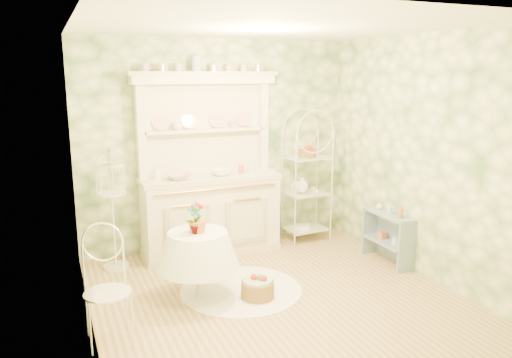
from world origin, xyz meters
name	(u,v)px	position (x,y,z in m)	size (l,w,h in m)	color
floor	(275,296)	(0.00, 0.00, 0.00)	(3.60, 3.60, 0.00)	tan
ceiling	(277,26)	(0.00, 0.00, 2.70)	(3.60, 3.60, 0.00)	white
wall_left	(83,185)	(-1.80, 0.00, 1.35)	(3.60, 3.60, 0.00)	#F7F5C5
wall_right	(421,157)	(1.80, 0.00, 1.35)	(3.60, 3.60, 0.00)	#F7F5C5
wall_back	(217,145)	(0.00, 1.80, 1.35)	(3.60, 3.60, 0.00)	#F7F5C5
wall_front	(392,217)	(0.00, -1.80, 1.35)	(3.60, 3.60, 0.00)	#F7F5C5
kitchen_dresser	(210,165)	(-0.20, 1.52, 1.15)	(1.87, 0.61, 2.29)	white
bakers_rack	(307,175)	(1.17, 1.50, 0.90)	(0.56, 0.40, 1.81)	white
side_shelf	(388,238)	(1.68, 0.34, 0.30)	(0.26, 0.71, 0.61)	#7E98AD
round_table	(198,267)	(-0.74, 0.26, 0.35)	(0.63, 0.63, 0.69)	white
cafe_chair	(108,297)	(-1.68, -0.25, 0.41)	(0.37, 0.37, 0.82)	white
birdcage_stand	(113,207)	(-1.41, 1.44, 0.75)	(0.35, 0.35, 1.49)	white
floor_basket	(258,289)	(-0.18, 0.04, 0.10)	(0.31, 0.31, 0.20)	olive
lace_rug	(241,289)	(-0.26, 0.28, 0.01)	(1.30, 1.30, 0.01)	white
bowl_floral	(178,179)	(-0.62, 1.45, 1.02)	(0.29, 0.29, 0.07)	white
bowl_white	(221,175)	(-0.07, 1.47, 1.02)	(0.25, 0.25, 0.08)	white
cup_left	(178,128)	(-0.55, 1.68, 1.61)	(0.13, 0.13, 0.10)	white
cup_right	(232,125)	(0.17, 1.68, 1.61)	(0.09, 0.09, 0.09)	white
potted_geranium	(195,221)	(-0.77, 0.22, 0.85)	(0.16, 0.11, 0.30)	#3F7238
bottle_amber	(400,212)	(1.68, 0.15, 0.68)	(0.06, 0.06, 0.16)	#C25F35
bottle_blue	(390,211)	(1.68, 0.33, 0.65)	(0.05, 0.05, 0.11)	#A8BFDC
bottle_glass	(379,207)	(1.68, 0.55, 0.65)	(0.08, 0.08, 0.10)	silver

